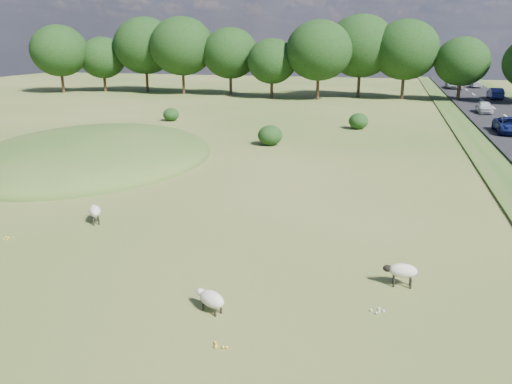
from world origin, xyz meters
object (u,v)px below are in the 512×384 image
sheep_3 (211,299)px  car_5 (510,125)px  car_2 (495,93)px  sheep_2 (95,211)px  sheep_0 (402,271)px  car_4 (475,84)px  car_6 (454,84)px  car_0 (484,107)px

sheep_3 → car_5: 37.67m
car_2 → sheep_2: bearing=65.3°
sheep_0 → sheep_3: bearing=26.5°
sheep_2 → sheep_3: bearing=-163.9°
sheep_2 → car_4: 80.34m
sheep_2 → car_4: size_ratio=0.27×
car_5 → sheep_3: bearing=-113.5°
car_6 → car_4: bearing=36.0°
car_6 → car_5: bearing=-90.0°
car_4 → sheep_0: bearing=80.5°
car_2 → car_5: (-3.80, -28.96, -0.09)m
car_2 → car_0: bearing=76.4°
sheep_2 → sheep_3: sheep_2 is taller
car_2 → car_6: size_ratio=0.84×
car_0 → car_4: (3.80, 34.00, -0.03)m
sheep_2 → car_0: car_0 is taller
sheep_3 → car_6: 80.42m
car_2 → car_6: bearing=-76.2°
sheep_0 → sheep_2: (-13.31, 2.77, 0.00)m
car_4 → car_6: (-3.80, -2.77, 0.14)m
sheep_3 → car_2: car_2 is taller
sheep_0 → car_6: size_ratio=0.21×
car_2 → sheep_0: bearing=77.6°
car_0 → car_2: (3.80, 15.74, 0.11)m
sheep_3 → car_4: size_ratio=0.28×
sheep_2 → sheep_3: (7.70, -5.94, -0.15)m
sheep_0 → car_0: car_0 is taller
sheep_0 → car_6: (9.42, 75.83, 0.44)m
sheep_0 → car_6: car_6 is taller
sheep_2 → car_6: (22.73, 73.06, 0.43)m
sheep_0 → sheep_3: 6.45m
car_0 → car_5: bearing=-90.0°
sheep_3 → car_0: car_0 is taller
sheep_2 → car_2: size_ratio=0.25×
sheep_2 → car_2: car_2 is taller
car_0 → car_6: car_6 is taller
sheep_3 → car_4: 83.91m
car_6 → sheep_3: bearing=-100.8°
sheep_2 → car_4: bearing=-55.6°
sheep_3 → car_4: bearing=-74.0°
sheep_2 → car_6: size_ratio=0.21×
car_2 → car_5: 29.21m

